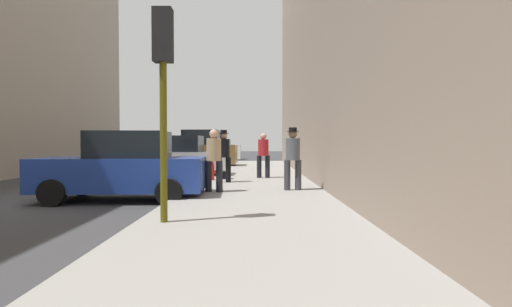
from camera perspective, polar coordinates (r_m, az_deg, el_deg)
ground_plane at (r=11.32m, az=-32.49°, el=-6.29°), size 120.00×120.00×0.00m
sidewalk at (r=9.55m, az=-0.27°, el=-7.01°), size 4.00×40.00×0.15m
parked_blue_sedan at (r=10.86m, az=-18.22°, el=-1.94°), size 4.27×2.19×1.79m
parked_silver_sedan at (r=17.18m, az=-11.36°, el=-0.63°), size 4.24×2.14×1.79m
parked_bronze_suv at (r=23.91m, az=-8.10°, el=0.44°), size 4.64×2.15×2.25m
parked_white_van at (r=30.26m, az=-6.37°, el=0.68°), size 4.61×2.09×2.25m
parked_gray_coupe at (r=35.87m, az=-5.35°, el=0.52°), size 4.20×2.07×1.79m
fire_hydrant at (r=14.47m, az=-6.29°, el=-2.41°), size 0.42×0.22×0.70m
traffic_light at (r=7.04m, az=-13.00°, el=11.84°), size 0.32×0.32×3.60m
pedestrian_with_fedora at (r=13.59m, az=-4.52°, el=0.04°), size 0.52×0.46×1.78m
pedestrian_in_tan_coat at (r=10.95m, az=-5.92°, el=-0.50°), size 0.53×0.50×1.71m
pedestrian_in_red_jacket at (r=15.25m, az=1.17°, el=0.09°), size 0.51×0.43×1.71m
pedestrian_with_beanie at (r=11.35m, az=5.40°, el=-0.27°), size 0.52×0.45×1.78m
duffel_bag at (r=14.94m, az=-4.22°, el=-3.08°), size 0.32×0.44×0.28m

